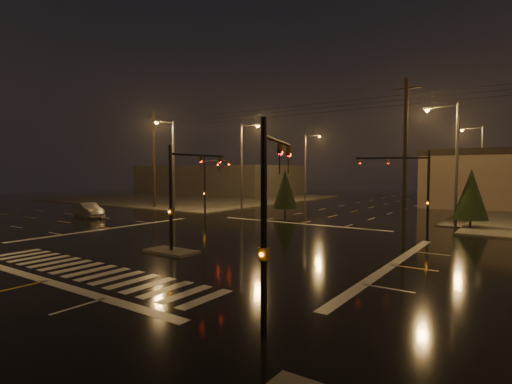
% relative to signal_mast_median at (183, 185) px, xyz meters
% --- Properties ---
extents(ground, '(140.00, 140.00, 0.00)m').
position_rel_signal_mast_median_xyz_m(ground, '(-0.00, 3.07, -3.75)').
color(ground, black).
rests_on(ground, ground).
extents(sidewalk_nw, '(36.00, 36.00, 0.12)m').
position_rel_signal_mast_median_xyz_m(sidewalk_nw, '(-30.00, 33.07, -3.69)').
color(sidewalk_nw, '#46443F').
rests_on(sidewalk_nw, ground).
extents(median_island, '(3.00, 1.60, 0.15)m').
position_rel_signal_mast_median_xyz_m(median_island, '(-0.00, -0.93, -3.68)').
color(median_island, '#46443F').
rests_on(median_island, ground).
extents(crosswalk, '(15.00, 2.60, 0.01)m').
position_rel_signal_mast_median_xyz_m(crosswalk, '(-0.00, -5.93, -3.75)').
color(crosswalk, beige).
rests_on(crosswalk, ground).
extents(stop_bar_near, '(16.00, 0.50, 0.01)m').
position_rel_signal_mast_median_xyz_m(stop_bar_near, '(-0.00, -7.93, -3.75)').
color(stop_bar_near, beige).
rests_on(stop_bar_near, ground).
extents(stop_bar_far, '(16.00, 0.50, 0.01)m').
position_rel_signal_mast_median_xyz_m(stop_bar_far, '(-0.00, 14.07, -3.75)').
color(stop_bar_far, beige).
rests_on(stop_bar_far, ground).
extents(commercial_block, '(30.00, 18.00, 5.60)m').
position_rel_signal_mast_median_xyz_m(commercial_block, '(-35.00, 45.07, -0.95)').
color(commercial_block, '#3A3633').
rests_on(commercial_block, ground).
extents(signal_mast_median, '(0.25, 4.59, 6.00)m').
position_rel_signal_mast_median_xyz_m(signal_mast_median, '(0.00, 0.00, 0.00)').
color(signal_mast_median, black).
rests_on(signal_mast_median, ground).
extents(signal_mast_ne, '(4.84, 1.86, 6.00)m').
position_rel_signal_mast_median_xyz_m(signal_mast_ne, '(9.50, 13.21, 0.04)').
color(signal_mast_ne, black).
rests_on(signal_mast_ne, ground).
extents(signal_mast_nw, '(4.84, 1.86, 6.00)m').
position_rel_signal_mast_median_xyz_m(signal_mast_nw, '(-9.50, 13.21, 0.04)').
color(signal_mast_nw, black).
rests_on(signal_mast_nw, ground).
extents(signal_mast_se, '(1.55, 3.87, 6.00)m').
position_rel_signal_mast_median_xyz_m(signal_mast_se, '(10.23, -6.68, -0.04)').
color(signal_mast_se, black).
rests_on(signal_mast_se, ground).
extents(streetlight_1, '(2.77, 0.32, 10.00)m').
position_rel_signal_mast_median_xyz_m(streetlight_1, '(-11.18, 21.07, 2.05)').
color(streetlight_1, '#38383A').
rests_on(streetlight_1, ground).
extents(streetlight_2, '(2.77, 0.32, 10.00)m').
position_rel_signal_mast_median_xyz_m(streetlight_2, '(-11.18, 37.07, 2.05)').
color(streetlight_2, '#38383A').
rests_on(streetlight_2, ground).
extents(streetlight_3, '(2.77, 0.32, 10.00)m').
position_rel_signal_mast_median_xyz_m(streetlight_3, '(11.18, 19.07, 2.05)').
color(streetlight_3, '#38383A').
rests_on(streetlight_3, ground).
extents(streetlight_4, '(2.77, 0.32, 10.00)m').
position_rel_signal_mast_median_xyz_m(streetlight_4, '(11.18, 39.07, 2.05)').
color(streetlight_4, '#38383A').
rests_on(streetlight_4, ground).
extents(streetlight_5, '(0.32, 2.77, 10.00)m').
position_rel_signal_mast_median_xyz_m(streetlight_5, '(-16.00, 14.26, 2.05)').
color(streetlight_5, '#38383A').
rests_on(streetlight_5, ground).
extents(utility_pole_0, '(2.20, 0.32, 12.00)m').
position_rel_signal_mast_median_xyz_m(utility_pole_0, '(-22.00, 17.07, 2.38)').
color(utility_pole_0, black).
rests_on(utility_pole_0, ground).
extents(utility_pole_1, '(2.20, 0.32, 12.00)m').
position_rel_signal_mast_median_xyz_m(utility_pole_1, '(8.00, 17.07, 2.38)').
color(utility_pole_1, black).
rests_on(utility_pole_1, ground).
extents(conifer_0, '(2.61, 2.61, 4.77)m').
position_rel_signal_mast_median_xyz_m(conifer_0, '(12.54, 19.39, -1.02)').
color(conifer_0, black).
rests_on(conifer_0, ground).
extents(conifer_3, '(2.55, 2.55, 4.69)m').
position_rel_signal_mast_median_xyz_m(conifer_3, '(-4.51, 19.24, -1.06)').
color(conifer_3, black).
rests_on(conifer_3, ground).
extents(car_crossing, '(4.57, 2.22, 1.44)m').
position_rel_signal_mast_median_xyz_m(car_crossing, '(-19.41, 6.37, -3.03)').
color(car_crossing, '#4E5255').
rests_on(car_crossing, ground).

